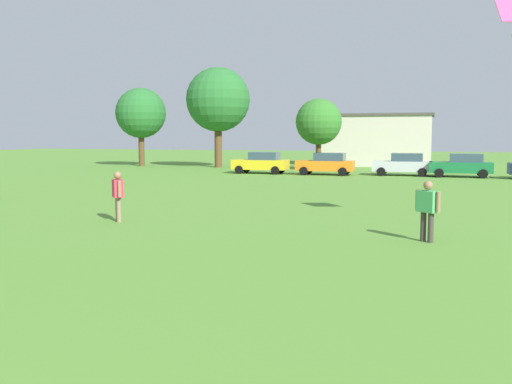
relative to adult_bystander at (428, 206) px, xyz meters
name	(u,v)px	position (x,y,z in m)	size (l,w,h in m)	color
ground_plane	(316,189)	(-6.11, 14.96, -1.02)	(160.00, 160.00, 0.00)	#568C33
adult_bystander	(428,206)	(0.00, 0.00, 0.00)	(0.68, 0.59, 1.72)	#3F3833
bystander_midfield	(118,192)	(-10.23, 0.79, 0.01)	(0.61, 0.67, 1.74)	#8C7259
parked_car_yellow_0	(261,163)	(-12.73, 26.46, -0.17)	(4.30, 2.02, 1.68)	yellow
parked_car_orange_1	(326,164)	(-7.56, 26.36, -0.17)	(4.30, 2.02, 1.68)	orange
parked_car_silver_2	(403,164)	(-1.93, 27.28, -0.17)	(4.30, 2.02, 1.68)	silver
parked_car_green_3	(462,165)	(2.15, 26.91, -0.17)	(4.30, 2.02, 1.68)	#196B38
tree_far_left	(141,113)	(-27.23, 33.83, 4.12)	(4.89, 4.89, 7.62)	brown
tree_center	(218,100)	(-19.13, 33.74, 5.25)	(5.97, 5.97, 9.30)	brown
tree_far_right	(319,122)	(-9.18, 31.56, 3.09)	(3.91, 3.91, 6.09)	brown
house_left	(376,140)	(-5.26, 41.56, 1.53)	(10.93, 6.31, 5.08)	beige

